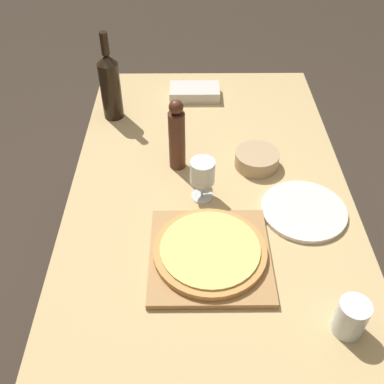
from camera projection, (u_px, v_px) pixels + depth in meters
ground_plane at (206, 341)px, 1.84m from camera, size 12.00×12.00×0.00m
dining_table at (210, 232)px, 1.39m from camera, size 0.87×1.70×0.75m
cutting_board at (210, 255)px, 1.20m from camera, size 0.32×0.32×0.02m
pizza at (210, 250)px, 1.18m from camera, size 0.30×0.30×0.02m
wine_bottle at (110, 85)px, 1.62m from camera, size 0.07×0.07×0.33m
pepper_mill at (177, 136)px, 1.41m from camera, size 0.05×0.05×0.25m
wine_glass at (202, 173)px, 1.32m from camera, size 0.07×0.07×0.14m
small_bowl at (257, 159)px, 1.47m from camera, size 0.14×0.14×0.05m
drinking_tumbler at (351, 318)px, 1.02m from camera, size 0.07×0.07×0.10m
dinner_plate at (304, 211)px, 1.32m from camera, size 0.25×0.25×0.01m
food_container at (195, 92)px, 1.79m from camera, size 0.20×0.11×0.04m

